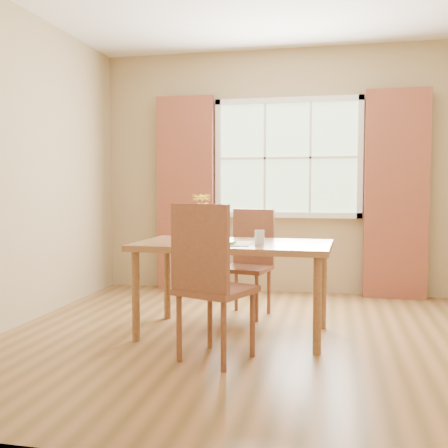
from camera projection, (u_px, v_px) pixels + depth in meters
room at (266, 164)px, 3.97m from camera, size 4.24×3.84×2.74m
window at (288, 158)px, 5.78m from camera, size 1.62×0.06×1.32m
curtain_left at (185, 194)px, 5.96m from camera, size 0.65×0.08×2.20m
curtain_right at (396, 195)px, 5.49m from camera, size 0.65×0.08×2.20m
dining_table at (233, 252)px, 4.15m from camera, size 1.55×0.91×0.74m
chair_near at (208, 276)px, 3.47m from camera, size 0.58×0.58×1.07m
chair_far at (249, 257)px, 4.84m from camera, size 0.48×0.48×0.97m
placemat at (222, 243)px, 4.04m from camera, size 0.46×0.35×0.01m
plate at (218, 242)px, 4.02m from camera, size 0.32×0.32×0.01m
croissant_sandwich at (221, 234)px, 4.04m from camera, size 0.18×0.16×0.11m
water_glass at (260, 238)px, 3.97m from camera, size 0.07×0.07×0.11m
flower_vase at (202, 212)px, 4.38m from camera, size 0.15×0.15×0.38m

